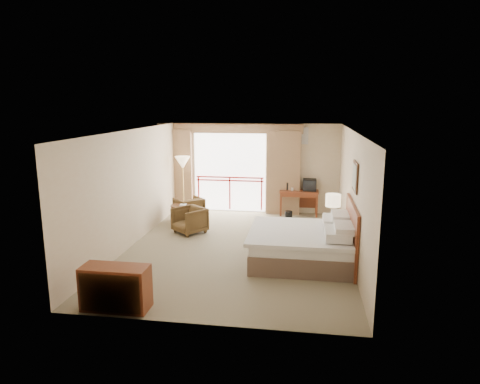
% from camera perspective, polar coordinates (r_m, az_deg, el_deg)
% --- Properties ---
extents(floor, '(7.00, 7.00, 0.00)m').
position_cam_1_polar(floor, '(9.97, -0.25, -7.52)').
color(floor, '#7E7459').
rests_on(floor, ground).
extents(ceiling, '(7.00, 7.00, 0.00)m').
position_cam_1_polar(ceiling, '(9.43, -0.27, 8.16)').
color(ceiling, white).
rests_on(ceiling, wall_back).
extents(wall_back, '(5.00, 0.00, 5.00)m').
position_cam_1_polar(wall_back, '(13.02, 2.12, 3.21)').
color(wall_back, beige).
rests_on(wall_back, ground).
extents(wall_front, '(5.00, 0.00, 5.00)m').
position_cam_1_polar(wall_front, '(6.28, -5.21, -6.35)').
color(wall_front, beige).
rests_on(wall_front, ground).
extents(wall_left, '(0.00, 7.00, 7.00)m').
position_cam_1_polar(wall_left, '(10.29, -14.16, 0.52)').
color(wall_left, beige).
rests_on(wall_left, ground).
extents(wall_right, '(0.00, 7.00, 7.00)m').
position_cam_1_polar(wall_right, '(9.56, 14.72, -0.36)').
color(wall_right, beige).
rests_on(wall_right, ground).
extents(balcony_door, '(2.40, 0.00, 2.40)m').
position_cam_1_polar(balcony_door, '(13.14, -1.37, 2.63)').
color(balcony_door, white).
rests_on(balcony_door, wall_back).
extents(balcony_railing, '(2.09, 0.03, 1.02)m').
position_cam_1_polar(balcony_railing, '(13.19, -1.38, 0.95)').
color(balcony_railing, red).
rests_on(balcony_railing, wall_back).
extents(curtain_left, '(1.00, 0.26, 2.50)m').
position_cam_1_polar(curtain_left, '(13.39, -8.45, 2.89)').
color(curtain_left, brown).
rests_on(curtain_left, wall_back).
extents(curtain_right, '(1.00, 0.26, 2.50)m').
position_cam_1_polar(curtain_right, '(12.82, 5.82, 2.56)').
color(curtain_right, brown).
rests_on(curtain_right, wall_back).
extents(valance, '(4.40, 0.22, 0.28)m').
position_cam_1_polar(valance, '(12.89, -1.48, 8.49)').
color(valance, brown).
rests_on(valance, wall_back).
extents(hvac_vent, '(0.50, 0.04, 0.50)m').
position_cam_1_polar(hvac_vent, '(12.80, 7.98, 7.46)').
color(hvac_vent, silver).
rests_on(hvac_vent, wall_back).
extents(bed, '(2.13, 2.06, 0.97)m').
position_cam_1_polar(bed, '(9.17, 8.50, -6.91)').
color(bed, brown).
rests_on(bed, floor).
extents(headboard, '(0.06, 2.10, 1.30)m').
position_cam_1_polar(headboard, '(9.15, 14.62, -5.43)').
color(headboard, maroon).
rests_on(headboard, wall_right).
extents(framed_art, '(0.04, 0.72, 0.60)m').
position_cam_1_polar(framed_art, '(8.87, 15.10, 1.99)').
color(framed_art, '#321C0D').
rests_on(framed_art, wall_right).
extents(nightstand, '(0.39, 0.46, 0.55)m').
position_cam_1_polar(nightstand, '(10.45, 12.15, -5.29)').
color(nightstand, maroon).
rests_on(nightstand, floor).
extents(table_lamp, '(0.36, 0.36, 0.63)m').
position_cam_1_polar(table_lamp, '(10.31, 12.32, -1.16)').
color(table_lamp, tan).
rests_on(table_lamp, nightstand).
extents(phone, '(0.22, 0.19, 0.09)m').
position_cam_1_polar(phone, '(10.22, 11.99, -3.83)').
color(phone, black).
rests_on(phone, nightstand).
extents(desk, '(1.14, 0.55, 0.75)m').
position_cam_1_polar(desk, '(12.90, 7.88, -0.46)').
color(desk, maroon).
rests_on(desk, floor).
extents(tv, '(0.39, 0.31, 0.36)m').
position_cam_1_polar(tv, '(12.78, 9.26, 0.94)').
color(tv, black).
rests_on(tv, desk).
extents(coffee_maker, '(0.14, 0.14, 0.23)m').
position_cam_1_polar(coffee_maker, '(12.81, 6.34, 0.76)').
color(coffee_maker, black).
rests_on(coffee_maker, desk).
extents(cup, '(0.08, 0.08, 0.09)m').
position_cam_1_polar(cup, '(12.77, 7.00, 0.39)').
color(cup, white).
rests_on(cup, desk).
extents(wastebasket, '(0.24, 0.24, 0.27)m').
position_cam_1_polar(wastebasket, '(12.29, 6.49, -3.18)').
color(wastebasket, black).
rests_on(wastebasket, floor).
extents(armchair_far, '(1.01, 1.01, 0.66)m').
position_cam_1_polar(armchair_far, '(12.41, -6.79, -3.69)').
color(armchair_far, '#473219').
rests_on(armchair_far, floor).
extents(armchair_near, '(1.02, 1.02, 0.67)m').
position_cam_1_polar(armchair_near, '(11.20, -6.70, -5.40)').
color(armchair_near, '#473219').
rests_on(armchair_near, floor).
extents(side_table, '(0.52, 0.52, 0.56)m').
position_cam_1_polar(side_table, '(11.79, -7.99, -2.61)').
color(side_table, '#321C0D').
rests_on(side_table, floor).
extents(book, '(0.20, 0.26, 0.02)m').
position_cam_1_polar(book, '(11.75, -8.02, -1.75)').
color(book, white).
rests_on(book, side_table).
extents(floor_lamp, '(0.45, 0.45, 1.75)m').
position_cam_1_polar(floor_lamp, '(12.76, -7.66, 3.64)').
color(floor_lamp, tan).
rests_on(floor_lamp, floor).
extents(dresser, '(1.09, 0.46, 0.73)m').
position_cam_1_polar(dresser, '(7.38, -16.26, -12.16)').
color(dresser, maroon).
rests_on(dresser, floor).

